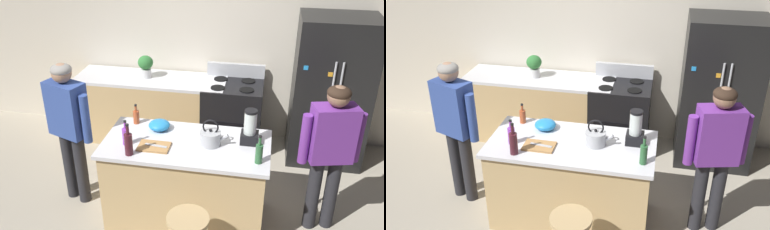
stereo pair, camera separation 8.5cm
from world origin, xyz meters
TOP-DOWN VIEW (x-y plane):
  - ground_plane at (0.00, 0.00)m, footprint 14.00×14.00m
  - back_wall at (0.00, 1.95)m, footprint 8.00×0.10m
  - kitchen_island at (0.00, 0.00)m, footprint 1.62×0.81m
  - back_counter_run at (-0.80, 1.55)m, footprint 2.00×0.64m
  - refrigerator at (1.49, 1.50)m, footprint 0.90×0.73m
  - stove_range at (0.30, 1.52)m, footprint 0.76×0.65m
  - person_by_island_left at (-1.26, 0.09)m, footprint 0.59×0.34m
  - person_by_sink_right at (1.35, 0.12)m, footprint 0.59×0.31m
  - potted_plant at (-0.86, 1.55)m, footprint 0.20×0.20m
  - blender_appliance at (0.60, 0.13)m, footprint 0.17×0.17m
  - bottle_olive_oil at (0.70, -0.22)m, footprint 0.07×0.07m
  - bottle_wine at (-0.47, -0.30)m, footprint 0.08×0.08m
  - bottle_cooking_sauce at (-0.59, 0.30)m, footprint 0.06×0.06m
  - bottle_soda at (-0.56, -0.13)m, footprint 0.07×0.07m
  - mixing_bowl at (-0.32, 0.21)m, footprint 0.22×0.22m
  - tea_kettle at (0.24, 0.01)m, footprint 0.28×0.20m
  - cutting_board at (-0.28, -0.14)m, footprint 0.30×0.20m
  - chef_knife at (-0.26, -0.14)m, footprint 0.22×0.06m

SIDE VIEW (x-z plane):
  - ground_plane at x=0.00m, z-range 0.00..0.00m
  - back_counter_run at x=-0.80m, z-range 0.00..0.91m
  - kitchen_island at x=0.00m, z-range 0.00..0.91m
  - stove_range at x=0.30m, z-range -0.08..1.01m
  - cutting_board at x=-0.28m, z-range 0.91..0.93m
  - refrigerator at x=1.49m, z-range 0.00..1.84m
  - chef_knife at x=-0.26m, z-range 0.93..0.93m
  - person_by_sink_right at x=1.35m, z-range 0.16..1.72m
  - mixing_bowl at x=-0.32m, z-range 0.91..1.01m
  - person_by_island_left at x=-1.26m, z-range 0.17..1.77m
  - bottle_cooking_sauce at x=-0.59m, z-range 0.88..1.10m
  - tea_kettle at x=0.24m, z-range 0.85..1.12m
  - bottle_soda at x=-0.56m, z-range 0.87..1.13m
  - bottle_olive_oil at x=0.70m, z-range 0.87..1.15m
  - bottle_wine at x=-0.47m, z-range 0.87..1.18m
  - blender_appliance at x=0.60m, z-range 0.88..1.23m
  - potted_plant at x=-0.86m, z-range 0.93..1.23m
  - back_wall at x=0.00m, z-range 0.00..2.70m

